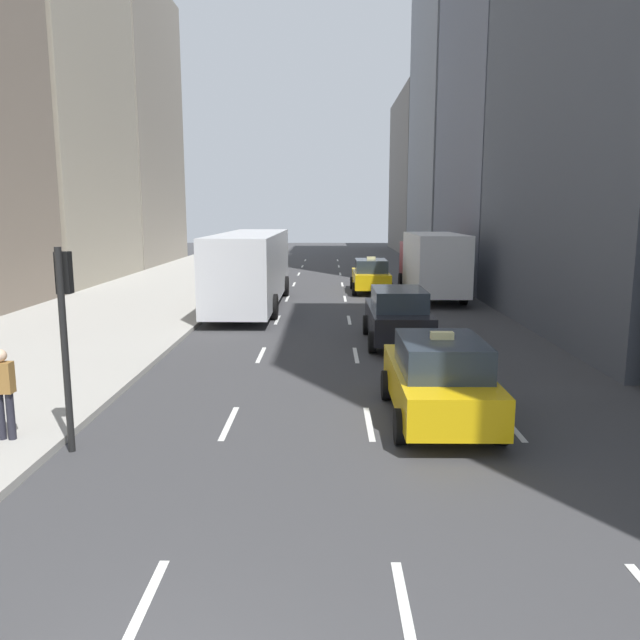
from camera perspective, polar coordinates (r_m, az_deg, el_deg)
The scene contains 10 objects.
sidewalk_left at distance 32.39m, azimuth -15.00°, elevation 2.29°, with size 8.00×66.00×0.15m, color #ADAAA3.
lane_markings at distance 27.24m, azimuth 2.47°, elevation 1.09°, with size 5.72×56.00×0.01m.
building_row_right at distance 40.77m, azimuth 16.77°, elevation 24.38°, with size 6.00×73.54×36.81m.
taxi_lead at distance 32.66m, azimuth 4.66°, elevation 4.08°, with size 2.02×4.40×1.87m.
taxi_second at distance 12.76m, azimuth 10.80°, elevation -5.28°, with size 2.02×4.40×1.87m.
sedan_black_near at distance 20.02m, azimuth 7.11°, elevation 0.42°, with size 2.02×4.62×1.79m.
city_bus at distance 27.62m, azimuth -6.33°, elevation 4.88°, with size 2.80×11.61×3.25m.
box_truck at distance 30.83m, azimuth 10.16°, elevation 5.16°, with size 2.58×8.40×3.15m.
pedestrian_mid_block at distance 12.44m, azimuth -26.97°, elevation -5.70°, with size 0.36×0.22×1.65m.
traffic_light_pole at distance 11.56m, azimuth -22.31°, elevation 0.33°, with size 0.24×0.42×3.60m.
Camera 1 is at (1.77, -3.91, 4.19)m, focal length 35.00 mm.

